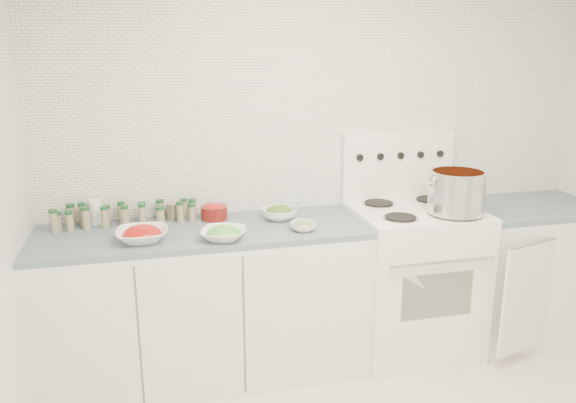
# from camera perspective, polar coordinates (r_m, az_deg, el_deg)

# --- Properties ---
(room_walls) EXTENTS (3.54, 3.04, 2.52)m
(room_walls) POSITION_cam_1_polar(r_m,az_deg,el_deg) (2.16, 16.36, 5.99)
(room_walls) COLOR white
(room_walls) RESTS_ON ground
(counter_left) EXTENTS (1.85, 0.62, 0.90)m
(counter_left) POSITION_cam_1_polar(r_m,az_deg,el_deg) (3.36, -8.38, -10.13)
(counter_left) COLOR white
(counter_left) RESTS_ON ground
(stove) EXTENTS (0.76, 0.70, 1.36)m
(stove) POSITION_cam_1_polar(r_m,az_deg,el_deg) (3.68, 12.42, -7.26)
(stove) COLOR white
(stove) RESTS_ON ground
(counter_right) EXTENTS (0.89, 0.74, 0.90)m
(counter_right) POSITION_cam_1_polar(r_m,az_deg,el_deg) (4.11, 22.78, -6.39)
(counter_right) COLOR white
(counter_right) RESTS_ON ground
(stock_pot) EXTENTS (0.35, 0.32, 0.25)m
(stock_pot) POSITION_cam_1_polar(r_m,az_deg,el_deg) (3.44, 16.75, 1.10)
(stock_pot) COLOR silver
(stock_pot) RESTS_ON stove
(bowl_tomato) EXTENTS (0.28, 0.28, 0.09)m
(bowl_tomato) POSITION_cam_1_polar(r_m,az_deg,el_deg) (3.06, -14.61, -3.23)
(bowl_tomato) COLOR white
(bowl_tomato) RESTS_ON counter_left
(bowl_snowpea) EXTENTS (0.30, 0.30, 0.08)m
(bowl_snowpea) POSITION_cam_1_polar(r_m,az_deg,el_deg) (3.01, -6.55, -3.25)
(bowl_snowpea) COLOR white
(bowl_snowpea) RESTS_ON counter_left
(bowl_broccoli) EXTENTS (0.26, 0.26, 0.09)m
(bowl_broccoli) POSITION_cam_1_polar(r_m,az_deg,el_deg) (3.34, -0.89, -1.15)
(bowl_broccoli) COLOR white
(bowl_broccoli) RESTS_ON counter_left
(bowl_zucchini) EXTENTS (0.18, 0.18, 0.06)m
(bowl_zucchini) POSITION_cam_1_polar(r_m,az_deg,el_deg) (3.14, 1.57, -2.48)
(bowl_zucchini) COLOR white
(bowl_zucchini) RESTS_ON counter_left
(bowl_pepper) EXTENTS (0.16, 0.16, 0.10)m
(bowl_pepper) POSITION_cam_1_polar(r_m,az_deg,el_deg) (3.37, -7.50, -0.99)
(bowl_pepper) COLOR #621310
(bowl_pepper) RESTS_ON counter_left
(salt_canister) EXTENTS (0.08, 0.08, 0.15)m
(salt_canister) POSITION_cam_1_polar(r_m,az_deg,el_deg) (3.42, -18.99, -1.02)
(salt_canister) COLOR white
(salt_canister) RESTS_ON counter_left
(tin_can) EXTENTS (0.09, 0.09, 0.10)m
(tin_can) POSITION_cam_1_polar(r_m,az_deg,el_deg) (3.41, -11.63, -0.96)
(tin_can) COLOR gray
(tin_can) RESTS_ON counter_left
(spice_cluster) EXTENTS (0.81, 0.16, 0.14)m
(spice_cluster) POSITION_cam_1_polar(r_m,az_deg,el_deg) (3.37, -16.35, -1.27)
(spice_cluster) COLOR gray
(spice_cluster) RESTS_ON counter_left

